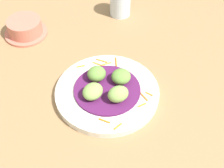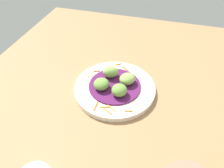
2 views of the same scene
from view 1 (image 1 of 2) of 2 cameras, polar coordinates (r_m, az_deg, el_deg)
name	(u,v)px [view 1 (image 1 of 2)]	position (r cm, az deg, el deg)	size (l,w,h in cm)	color
table_surface	(94,105)	(85.65, -3.24, -3.60)	(110.00, 110.00, 2.00)	#936D47
main_plate	(107,93)	(85.64, -0.85, -1.51)	(27.23, 27.23, 1.86)	silver
cabbage_bed	(107,90)	(84.73, -0.86, -0.97)	(17.43, 17.43, 0.58)	#51194C
carrot_garnish	(115,82)	(86.63, 0.46, 0.33)	(19.57, 24.77, 0.40)	orange
guac_scoop_left	(121,77)	(85.19, 1.59, 1.32)	(5.02, 5.11, 3.40)	olive
guac_scoop_center	(97,74)	(85.74, -2.71, 1.79)	(4.96, 4.74, 3.69)	olive
guac_scoop_right	(92,92)	(81.49, -3.45, -1.47)	(5.57, 4.79, 3.50)	#84A851
guac_scoop_back	(118,94)	(80.55, 1.08, -1.77)	(5.35, 4.16, 4.16)	#84A851
terracotta_bowl	(25,28)	(106.90, -14.95, 9.44)	(13.42, 13.42, 5.22)	#C66B56
water_glass	(120,3)	(111.38, 1.43, 14.03)	(6.90, 6.90, 8.73)	silver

